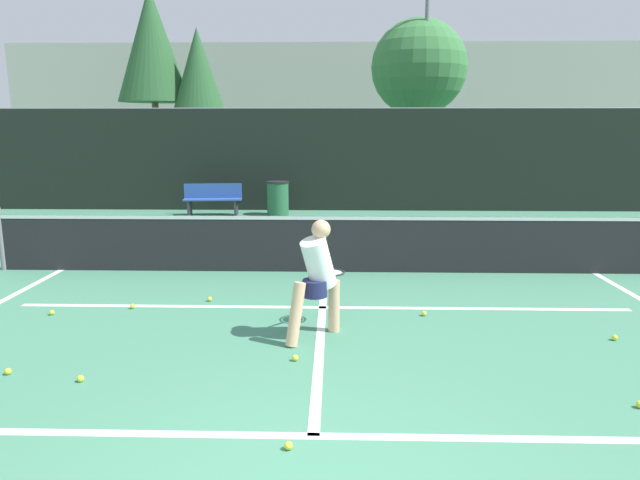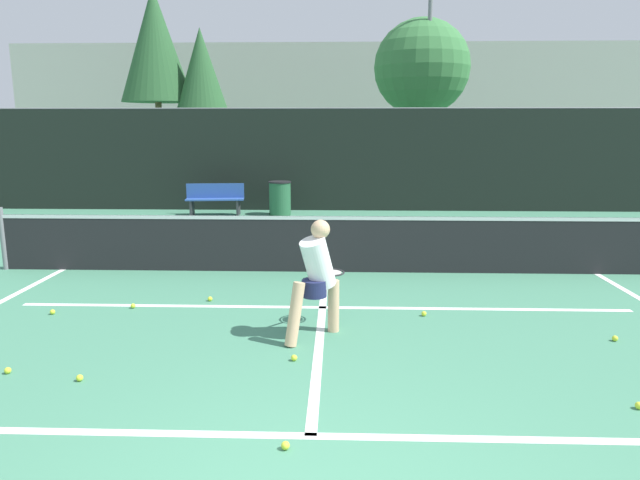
{
  "view_description": "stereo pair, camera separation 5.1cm",
  "coord_description": "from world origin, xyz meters",
  "views": [
    {
      "loc": [
        0.16,
        -2.97,
        2.42
      ],
      "look_at": [
        -0.03,
        4.34,
        0.95
      ],
      "focal_mm": 32.0,
      "sensor_mm": 36.0,
      "label": 1
    },
    {
      "loc": [
        0.21,
        -2.97,
        2.42
      ],
      "look_at": [
        -0.03,
        4.34,
        0.95
      ],
      "focal_mm": 32.0,
      "sensor_mm": 36.0,
      "label": 2
    }
  ],
  "objects": [
    {
      "name": "tennis_ball_scattered_1",
      "position": [
        -1.59,
        4.66,
        0.03
      ],
      "size": [
        0.07,
        0.07,
        0.07
      ],
      "primitive_type": "sphere",
      "color": "#D1E033",
      "rests_on": "ground"
    },
    {
      "name": "floodlight_mast",
      "position": [
        3.49,
        19.03,
        5.92
      ],
      "size": [
        1.1,
        0.24,
        9.46
      ],
      "color": "slate",
      "rests_on": "ground"
    },
    {
      "name": "court_center_mark",
      "position": [
        0.0,
        3.75,
        0.0
      ],
      "size": [
        0.1,
        5.2,
        0.01
      ],
      "primitive_type": "cube",
      "color": "white",
      "rests_on": "ground"
    },
    {
      "name": "tennis_ball_scattered_3",
      "position": [
        -3.52,
        4.02,
        0.03
      ],
      "size": [
        0.07,
        0.07,
        0.07
      ],
      "primitive_type": "sphere",
      "color": "#D1E033",
      "rests_on": "ground"
    },
    {
      "name": "tennis_ball_scattered_0",
      "position": [
        -2.56,
        4.3,
        0.03
      ],
      "size": [
        0.07,
        0.07,
        0.07
      ],
      "primitive_type": "sphere",
      "color": "#D1E033",
      "rests_on": "ground"
    },
    {
      "name": "court_baseline_near",
      "position": [
        0.0,
        1.15,
        0.0
      ],
      "size": [
        11.0,
        0.1,
        0.01
      ],
      "primitive_type": "cube",
      "color": "white",
      "rests_on": "ground"
    },
    {
      "name": "tennis_ball_scattered_11",
      "position": [
        3.38,
        3.3,
        0.03
      ],
      "size": [
        0.07,
        0.07,
        0.07
      ],
      "primitive_type": "sphere",
      "color": "#D1E033",
      "rests_on": "ground"
    },
    {
      "name": "building_far",
      "position": [
        0.0,
        30.45,
        3.44
      ],
      "size": [
        36.0,
        2.4,
        6.87
      ],
      "primitive_type": "cube",
      "color": "#B2ADA3",
      "rests_on": "ground"
    },
    {
      "name": "tree_west",
      "position": [
        -7.75,
        22.49,
        5.83
      ],
      "size": [
        3.1,
        3.1,
        8.26
      ],
      "color": "brown",
      "rests_on": "ground"
    },
    {
      "name": "parked_car",
      "position": [
        2.7,
        15.63,
        0.59
      ],
      "size": [
        1.85,
        3.94,
        1.41
      ],
      "color": "black",
      "rests_on": "ground"
    },
    {
      "name": "court_service_line",
      "position": [
        0.0,
        4.42,
        0.0
      ],
      "size": [
        8.25,
        0.1,
        0.01
      ],
      "primitive_type": "cube",
      "color": "white",
      "rests_on": "ground"
    },
    {
      "name": "tennis_ball_scattered_6",
      "position": [
        -0.18,
        0.96,
        0.03
      ],
      "size": [
        0.07,
        0.07,
        0.07
      ],
      "primitive_type": "sphere",
      "color": "#D1E033",
      "rests_on": "ground"
    },
    {
      "name": "courtside_bench",
      "position": [
        -3.19,
        12.52,
        0.47
      ],
      "size": [
        1.61,
        0.54,
        0.86
      ],
      "rotation": [
        0.0,
        0.0,
        0.1
      ],
      "color": "#2D519E",
      "rests_on": "ground"
    },
    {
      "name": "net",
      "position": [
        0.0,
        6.35,
        0.51
      ],
      "size": [
        11.09,
        0.09,
        1.07
      ],
      "color": "slate",
      "rests_on": "ground"
    },
    {
      "name": "tennis_ball_scattered_4",
      "position": [
        1.32,
        4.11,
        0.03
      ],
      "size": [
        0.07,
        0.07,
        0.07
      ],
      "primitive_type": "sphere",
      "color": "#D1E033",
      "rests_on": "ground"
    },
    {
      "name": "tree_east",
      "position": [
        3.37,
        19.93,
        4.61
      ],
      "size": [
        3.67,
        3.67,
        6.46
      ],
      "color": "brown",
      "rests_on": "ground"
    },
    {
      "name": "tree_mid",
      "position": [
        -5.69,
        22.03,
        4.57
      ],
      "size": [
        2.44,
        2.44,
        6.49
      ],
      "color": "brown",
      "rests_on": "ground"
    },
    {
      "name": "player_practicing",
      "position": [
        -0.03,
        3.34,
        0.75
      ],
      "size": [
        0.78,
        1.14,
        1.38
      ],
      "rotation": [
        0.0,
        0.0,
        0.81
      ],
      "color": "#DBAD84",
      "rests_on": "ground"
    },
    {
      "name": "trash_bin",
      "position": [
        -1.41,
        12.6,
        0.47
      ],
      "size": [
        0.62,
        0.62,
        0.93
      ],
      "color": "#28603D",
      "rests_on": "ground"
    },
    {
      "name": "tennis_ball_scattered_8",
      "position": [
        -2.28,
        2.07,
        0.03
      ],
      "size": [
        0.07,
        0.07,
        0.07
      ],
      "primitive_type": "sphere",
      "color": "#D1E033",
      "rests_on": "ground"
    },
    {
      "name": "tennis_ball_scattered_5",
      "position": [
        -0.25,
        2.62,
        0.03
      ],
      "size": [
        0.07,
        0.07,
        0.07
      ],
      "primitive_type": "sphere",
      "color": "#D1E033",
      "rests_on": "ground"
    },
    {
      "name": "fence_back",
      "position": [
        0.0,
        13.52,
        1.46
      ],
      "size": [
        24.0,
        0.06,
        2.93
      ],
      "color": "black",
      "rests_on": "ground"
    },
    {
      "name": "tennis_ball_scattered_2",
      "position": [
        2.83,
        1.69,
        0.03
      ],
      "size": [
        0.07,
        0.07,
        0.07
      ],
      "primitive_type": "sphere",
      "color": "#D1E033",
      "rests_on": "ground"
    },
    {
      "name": "tennis_ball_scattered_10",
      "position": [
        -3.07,
        2.21,
        0.03
      ],
      "size": [
        0.07,
        0.07,
        0.07
      ],
      "primitive_type": "sphere",
      "color": "#D1E033",
      "rests_on": "ground"
    }
  ]
}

